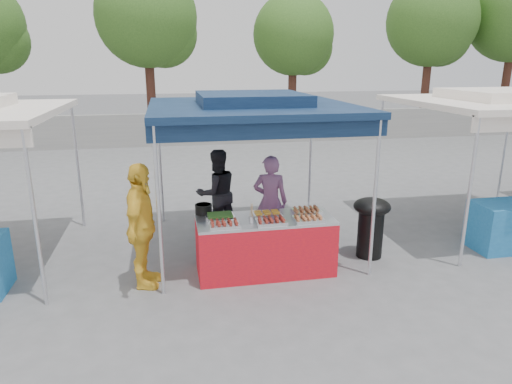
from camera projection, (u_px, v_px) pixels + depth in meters
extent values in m
plane|color=slate|center=(264.00, 268.00, 6.98)|extent=(80.00, 80.00, 0.00)
cube|color=gray|center=(203.00, 129.00, 17.19)|extent=(40.00, 0.25, 1.20)
cylinder|color=silver|center=(159.00, 214.00, 5.91)|extent=(0.05, 0.05, 2.30)
cylinder|color=silver|center=(374.00, 201.00, 6.46)|extent=(0.05, 0.05, 2.30)
cylinder|color=silver|center=(160.00, 164.00, 8.74)|extent=(0.05, 0.05, 2.30)
cylinder|color=silver|center=(310.00, 158.00, 9.29)|extent=(0.05, 0.05, 2.30)
cube|color=#122748|center=(251.00, 107.00, 7.27)|extent=(3.20, 3.20, 0.10)
cube|color=#122748|center=(251.00, 99.00, 7.24)|extent=(1.65, 1.65, 0.18)
cube|color=#122748|center=(272.00, 130.00, 5.90)|extent=(3.20, 0.04, 0.25)
cylinder|color=silver|center=(35.00, 221.00, 5.64)|extent=(0.05, 0.05, 2.30)
cylinder|color=silver|center=(78.00, 168.00, 8.47)|extent=(0.05, 0.05, 2.30)
cylinder|color=silver|center=(469.00, 195.00, 6.74)|extent=(0.05, 0.05, 2.30)
cylinder|color=silver|center=(379.00, 155.00, 9.57)|extent=(0.05, 0.05, 2.30)
cylinder|color=silver|center=(504.00, 150.00, 10.12)|extent=(0.05, 0.05, 2.30)
cube|color=white|center=(500.00, 102.00, 8.10)|extent=(3.20, 3.20, 0.10)
cube|color=white|center=(501.00, 95.00, 8.06)|extent=(1.65, 1.65, 0.18)
cylinder|color=#48251B|center=(151.00, 86.00, 18.08)|extent=(0.36, 0.36, 4.22)
sphere|color=#3B6822|center=(146.00, 16.00, 17.36)|extent=(3.86, 3.86, 3.86)
sphere|color=#3B6822|center=(163.00, 33.00, 17.82)|extent=(2.65, 2.65, 2.65)
cylinder|color=#48251B|center=(292.00, 90.00, 19.81)|extent=(0.36, 0.36, 3.72)
sphere|color=#3B6822|center=(293.00, 34.00, 19.17)|extent=(3.40, 3.40, 3.40)
sphere|color=#3B6822|center=(305.00, 48.00, 19.62)|extent=(2.34, 2.34, 2.34)
cylinder|color=#48251B|center=(426.00, 83.00, 20.51)|extent=(0.36, 0.36, 4.25)
sphere|color=#3B6822|center=(432.00, 21.00, 19.79)|extent=(3.89, 3.89, 3.89)
sphere|color=#3B6822|center=(440.00, 36.00, 20.25)|extent=(2.67, 2.67, 2.67)
cylinder|color=#48251B|center=(506.00, 79.00, 20.86)|extent=(0.36, 0.36, 4.54)
cube|color=red|center=(265.00, 246.00, 6.77)|extent=(2.00, 0.80, 0.81)
cube|color=silver|center=(265.00, 219.00, 6.65)|extent=(2.00, 0.80, 0.04)
cube|color=silver|center=(224.00, 225.00, 6.30)|extent=(0.42, 0.30, 0.05)
cube|color=maroon|center=(224.00, 222.00, 6.29)|extent=(0.35, 0.25, 0.02)
cube|color=silver|center=(271.00, 222.00, 6.42)|extent=(0.42, 0.30, 0.05)
cube|color=maroon|center=(271.00, 219.00, 6.41)|extent=(0.35, 0.25, 0.02)
cube|color=silver|center=(308.00, 219.00, 6.52)|extent=(0.42, 0.30, 0.05)
cube|color=#C36F42|center=(308.00, 217.00, 6.51)|extent=(0.35, 0.25, 0.02)
cube|color=silver|center=(220.00, 217.00, 6.62)|extent=(0.42, 0.30, 0.05)
cube|color=#306121|center=(220.00, 215.00, 6.61)|extent=(0.35, 0.25, 0.02)
cube|color=silver|center=(267.00, 214.00, 6.75)|extent=(0.42, 0.30, 0.05)
cube|color=gold|center=(267.00, 212.00, 6.74)|extent=(0.35, 0.25, 0.02)
cube|color=silver|center=(307.00, 212.00, 6.86)|extent=(0.42, 0.30, 0.05)
cube|color=#C36F42|center=(307.00, 209.00, 6.85)|extent=(0.35, 0.25, 0.02)
cylinder|color=black|center=(204.00, 209.00, 6.82)|extent=(0.25, 0.25, 0.15)
cylinder|color=silver|center=(251.00, 219.00, 6.45)|extent=(0.08, 0.08, 0.10)
cylinder|color=black|center=(370.00, 233.00, 7.32)|extent=(0.41, 0.41, 0.79)
ellipsoid|color=black|center=(372.00, 206.00, 7.19)|extent=(0.59, 0.59, 0.26)
cube|color=#1648B5|center=(234.00, 251.00, 7.25)|extent=(0.52, 0.36, 0.31)
cube|color=#1648B5|center=(277.00, 242.00, 7.61)|extent=(0.52, 0.36, 0.31)
cube|color=#1648B5|center=(277.00, 224.00, 7.53)|extent=(0.51, 0.36, 0.31)
imported|color=#996191|center=(270.00, 202.00, 7.63)|extent=(0.66, 0.53, 1.58)
imported|color=black|center=(217.00, 193.00, 8.12)|extent=(0.91, 0.79, 1.58)
imported|color=yellow|center=(142.00, 227.00, 6.22)|extent=(0.62, 1.10, 1.77)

